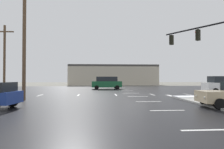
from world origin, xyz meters
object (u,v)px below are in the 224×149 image
at_px(utility_pole_mid, 24,34).
at_px(utility_pole_far, 4,57).
at_px(traffic_signal_mast, 210,46).
at_px(fire_hydrant, 216,95).
at_px(suv_green, 107,83).

height_order(utility_pole_mid, utility_pole_far, utility_pole_mid).
bearing_deg(utility_pole_mid, traffic_signal_mast, -3.84).
height_order(fire_hydrant, utility_pole_mid, utility_pole_mid).
height_order(suv_green, utility_pole_mid, utility_pole_mid).
bearing_deg(utility_pole_mid, utility_pole_far, 123.55).
xyz_separation_m(fire_hydrant, utility_pole_mid, (-14.98, 2.25, 4.94)).
distance_m(fire_hydrant, utility_pole_far, 23.59).
bearing_deg(suv_green, fire_hydrant, 111.84).
xyz_separation_m(fire_hydrant, suv_green, (-7.58, 17.05, 0.55)).
bearing_deg(utility_pole_far, fire_hydrant, -27.55).
relative_size(suv_green, utility_pole_far, 0.58).
bearing_deg(fire_hydrant, suv_green, 113.96).
distance_m(traffic_signal_mast, utility_pole_far, 23.05).
distance_m(traffic_signal_mast, utility_pole_mid, 15.41).
relative_size(fire_hydrant, utility_pole_mid, 0.08).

